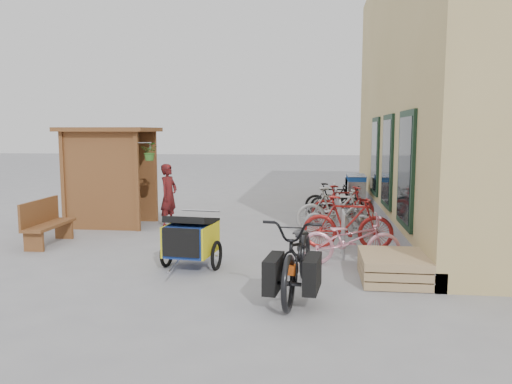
# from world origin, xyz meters

# --- Properties ---
(ground) EXTENTS (80.00, 80.00, 0.00)m
(ground) POSITION_xyz_m (0.00, 0.00, 0.00)
(ground) COLOR gray
(building) EXTENTS (6.07, 13.00, 7.00)m
(building) POSITION_xyz_m (6.49, 4.50, 3.49)
(building) COLOR tan
(building) RESTS_ON ground
(kiosk) EXTENTS (2.49, 1.65, 2.40)m
(kiosk) POSITION_xyz_m (-3.28, 2.47, 1.55)
(kiosk) COLOR brown
(kiosk) RESTS_ON ground
(bike_rack) EXTENTS (0.05, 5.35, 0.86)m
(bike_rack) POSITION_xyz_m (2.30, 2.40, 0.52)
(bike_rack) COLOR #A5A8AD
(bike_rack) RESTS_ON ground
(pallet_stack) EXTENTS (1.00, 1.20, 0.40)m
(pallet_stack) POSITION_xyz_m (3.00, -1.40, 0.21)
(pallet_stack) COLOR tan
(pallet_stack) RESTS_ON ground
(bench) EXTENTS (0.47, 1.47, 0.93)m
(bench) POSITION_xyz_m (-3.68, 0.28, 0.47)
(bench) COLOR brown
(bench) RESTS_ON ground
(shopping_carts) EXTENTS (0.56, 1.88, 1.00)m
(shopping_carts) POSITION_xyz_m (3.00, 6.59, 0.58)
(shopping_carts) COLOR silver
(shopping_carts) RESTS_ON ground
(child_trailer) EXTENTS (1.01, 1.65, 0.96)m
(child_trailer) POSITION_xyz_m (-0.30, -1.07, 0.53)
(child_trailer) COLOR navy
(child_trailer) RESTS_ON ground
(cargo_bike) EXTENTS (1.02, 2.29, 1.16)m
(cargo_bike) POSITION_xyz_m (1.56, -2.27, 0.57)
(cargo_bike) COLOR black
(cargo_bike) RESTS_ON ground
(person_kiosk) EXTENTS (0.51, 0.64, 1.52)m
(person_kiosk) POSITION_xyz_m (-1.76, 2.52, 0.76)
(person_kiosk) COLOR maroon
(person_kiosk) RESTS_ON ground
(bike_0) EXTENTS (1.73, 0.66, 0.90)m
(bike_0) POSITION_xyz_m (2.39, -0.55, 0.45)
(bike_0) COLOR pink
(bike_0) RESTS_ON ground
(bike_1) EXTENTS (1.78, 0.57, 1.06)m
(bike_1) POSITION_xyz_m (2.41, 0.60, 0.53)
(bike_1) COLOR maroon
(bike_1) RESTS_ON ground
(bike_2) EXTENTS (1.59, 0.76, 0.80)m
(bike_2) POSITION_xyz_m (2.29, 1.75, 0.40)
(bike_2) COLOR #9C9CA0
(bike_2) RESTS_ON ground
(bike_3) EXTENTS (1.78, 0.59, 1.06)m
(bike_3) POSITION_xyz_m (2.23, 2.07, 0.53)
(bike_3) COLOR #B4B3B0
(bike_3) RESTS_ON ground
(bike_4) EXTENTS (1.62, 0.87, 0.81)m
(bike_4) POSITION_xyz_m (2.27, 2.89, 0.40)
(bike_4) COLOR #9C9CA0
(bike_4) RESTS_ON ground
(bike_5) EXTENTS (1.71, 0.94, 0.99)m
(bike_5) POSITION_xyz_m (2.47, 3.26, 0.49)
(bike_5) COLOR maroon
(bike_5) RESTS_ON ground
(bike_6) EXTENTS (1.74, 0.95, 0.87)m
(bike_6) POSITION_xyz_m (2.44, 4.15, 0.43)
(bike_6) COLOR black
(bike_6) RESTS_ON ground
(bike_7) EXTENTS (1.51, 0.46, 0.90)m
(bike_7) POSITION_xyz_m (2.25, 4.51, 0.45)
(bike_7) COLOR black
(bike_7) RESTS_ON ground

